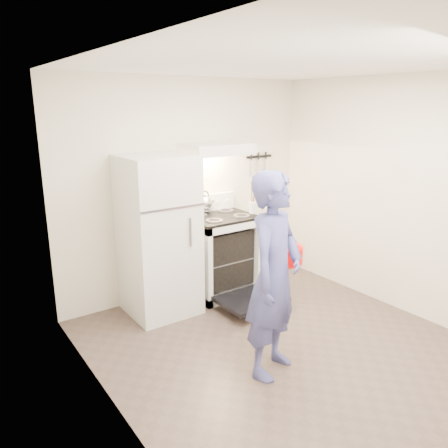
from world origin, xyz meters
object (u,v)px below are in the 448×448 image
(refrigerator, at_px, (159,236))
(dutch_oven, at_px, (285,255))
(stove_body, at_px, (220,256))
(tea_kettle, at_px, (205,202))
(person, at_px, (274,276))

(refrigerator, height_order, dutch_oven, refrigerator)
(dutch_oven, bearing_deg, refrigerator, 115.21)
(refrigerator, height_order, stove_body, refrigerator)
(tea_kettle, relative_size, dutch_oven, 0.70)
(person, height_order, dutch_oven, person)
(person, bearing_deg, refrigerator, 75.63)
(refrigerator, relative_size, person, 1.00)
(tea_kettle, bearing_deg, dutch_oven, -94.76)
(tea_kettle, xyz_separation_m, dutch_oven, (-0.13, -1.54, -0.19))
(refrigerator, height_order, person, person)
(refrigerator, relative_size, tea_kettle, 6.38)
(stove_body, bearing_deg, dutch_oven, -98.61)
(refrigerator, xyz_separation_m, person, (0.25, -1.55, 0.00))
(refrigerator, xyz_separation_m, stove_body, (0.81, 0.02, -0.39))
(refrigerator, relative_size, stove_body, 1.85)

